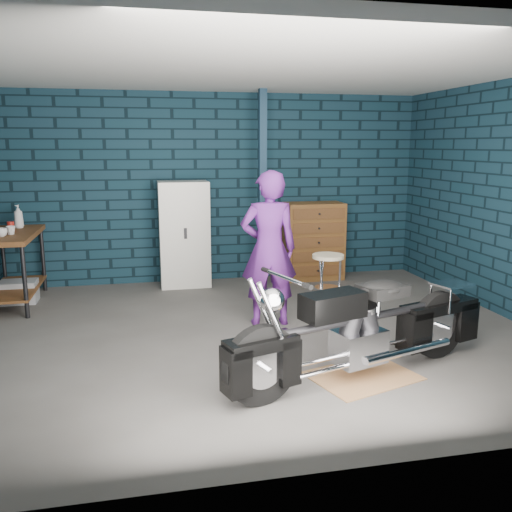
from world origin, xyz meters
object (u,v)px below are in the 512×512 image
(workbench, at_px, (13,269))
(tool_chest, at_px, (314,241))
(motorcycle, at_px, (365,321))
(storage_bin, at_px, (19,292))
(locker, at_px, (184,234))
(shop_stool, at_px, (327,282))
(person, at_px, (269,249))

(workbench, bearing_deg, tool_chest, 7.21)
(workbench, height_order, motorcycle, motorcycle)
(storage_bin, distance_m, tool_chest, 4.10)
(workbench, height_order, locker, locker)
(shop_stool, bearing_deg, storage_bin, 163.40)
(motorcycle, bearing_deg, person, 89.04)
(person, distance_m, locker, 2.05)
(motorcycle, relative_size, tool_chest, 2.00)
(tool_chest, relative_size, shop_stool, 1.66)
(motorcycle, distance_m, shop_stool, 1.94)
(person, distance_m, tool_chest, 2.23)
(person, height_order, storage_bin, person)
(person, xyz_separation_m, locker, (-0.77, 1.90, -0.12))
(motorcycle, distance_m, locker, 3.68)
(person, relative_size, tool_chest, 1.50)
(person, height_order, tool_chest, person)
(person, bearing_deg, locker, -63.68)
(workbench, relative_size, person, 0.82)
(motorcycle, xyz_separation_m, tool_chest, (0.67, 3.46, 0.07))
(storage_bin, height_order, shop_stool, shop_stool)
(storage_bin, bearing_deg, motorcycle, -41.72)
(locker, bearing_deg, person, -67.88)
(workbench, bearing_deg, locker, 13.38)
(shop_stool, bearing_deg, person, -156.85)
(locker, height_order, shop_stool, locker)
(workbench, bearing_deg, motorcycle, -40.84)
(person, bearing_deg, motorcycle, 110.96)
(storage_bin, relative_size, tool_chest, 0.40)
(workbench, height_order, shop_stool, workbench)
(locker, bearing_deg, tool_chest, 0.00)
(locker, distance_m, tool_chest, 1.92)
(workbench, distance_m, motorcycle, 4.50)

